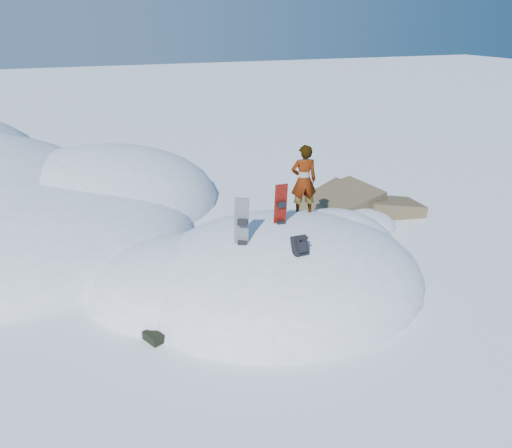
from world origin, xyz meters
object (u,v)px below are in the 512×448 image
object	(u,v)px
snowboard_red	(280,216)
backpack	(300,245)
snowboard_dark	(242,235)
person	(304,180)

from	to	relation	value
snowboard_red	backpack	size ratio (longest dim) A/B	3.27
snowboard_dark	backpack	xyz separation A→B (m)	(0.98, -0.83, -0.05)
snowboard_red	person	distance (m)	1.37
snowboard_red	snowboard_dark	distance (m)	1.25
backpack	person	distance (m)	2.54
snowboard_red	person	world-z (taller)	person
snowboard_dark	backpack	distance (m)	1.28
backpack	person	bearing A→B (deg)	61.44
snowboard_red	person	xyz separation A→B (m)	(0.98, 0.82, 0.49)
person	backpack	bearing A→B (deg)	74.44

